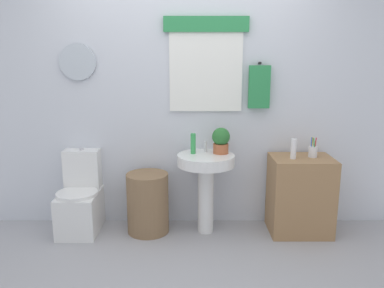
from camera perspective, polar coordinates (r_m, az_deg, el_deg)
name	(u,v)px	position (r m, az deg, el deg)	size (l,w,h in m)	color
ground_plane	(181,280)	(3.09, -1.56, -19.49)	(8.00, 8.00, 0.00)	#A3A3A8
back_wall	(184,93)	(3.78, -1.18, 7.55)	(4.40, 0.18, 2.60)	silver
toilet	(80,201)	(3.90, -16.15, -8.06)	(0.38, 0.51, 0.79)	white
laundry_hamper	(148,203)	(3.74, -6.57, -8.64)	(0.40, 0.40, 0.58)	#846647
pedestal_sink	(206,174)	(3.62, 2.03, -4.38)	(0.53, 0.53, 0.76)	white
faucet	(205,147)	(3.68, 1.99, -0.39)	(0.03, 0.03, 0.10)	silver
wooden_cabinet	(300,195)	(3.83, 15.63, -7.27)	(0.57, 0.44, 0.74)	#9E754C
soap_bottle	(193,144)	(3.60, 0.13, 0.07)	(0.05, 0.05, 0.19)	green
potted_plant	(221,140)	(3.61, 4.25, 0.59)	(0.17, 0.17, 0.24)	#AD5B38
lotion_bottle	(293,149)	(3.64, 14.72, -0.68)	(0.05, 0.05, 0.19)	white
toothbrush_cup	(313,151)	(3.76, 17.38, -1.04)	(0.08, 0.08, 0.19)	silver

